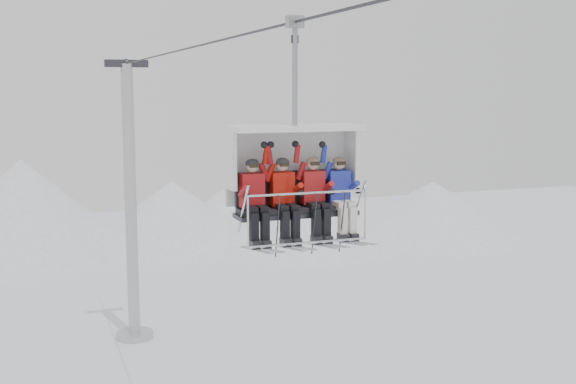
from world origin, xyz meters
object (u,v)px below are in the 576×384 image
object	(u,v)px
skier_far_left	(254,198)
skier_center_left	(284,196)
chairlift_carrier	(292,168)
skier_center_right	(314,195)
lift_tower_right	(131,222)
skier_far_right	(340,194)

from	to	relation	value
skier_far_left	skier_center_left	world-z (taller)	same
chairlift_carrier	skier_far_left	xyz separation A→B (m)	(-0.84, -0.30, -0.47)
skier_far_left	skier_center_left	bearing A→B (deg)	0.00
skier_far_left	skier_center_right	xyz separation A→B (m)	(1.16, 0.00, 0.00)
lift_tower_right	skier_center_right	distance (m)	22.97
skier_center_right	lift_tower_right	bearing A→B (deg)	90.81
lift_tower_right	skier_far_right	distance (m)	22.98
skier_center_left	skier_center_right	bearing A→B (deg)	0.00
chairlift_carrier	skier_center_left	distance (m)	0.62
skier_center_left	skier_far_right	xyz separation A→B (m)	(1.11, -0.00, -0.01)
lift_tower_right	skier_center_left	bearing A→B (deg)	-90.69
skier_far_right	lift_tower_right	bearing A→B (deg)	92.13
skier_far_left	chairlift_carrier	bearing A→B (deg)	19.93
lift_tower_right	skier_far_right	size ratio (longest dim) A/B	7.99
skier_center_left	skier_center_right	world-z (taller)	same
lift_tower_right	skier_center_right	world-z (taller)	lift_tower_right
lift_tower_right	skier_center_right	bearing A→B (deg)	-89.19
skier_far_left	skier_center_left	distance (m)	0.57
skier_center_right	skier_center_left	bearing A→B (deg)	180.00
skier_center_left	skier_center_right	size ratio (longest dim) A/B	1.00
skier_far_left	skier_far_right	size ratio (longest dim) A/B	1.00
chairlift_carrier	skier_center_left	size ratio (longest dim) A/B	2.36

